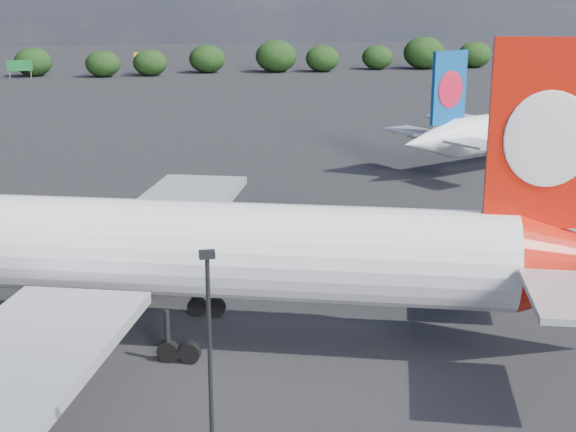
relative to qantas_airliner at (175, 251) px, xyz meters
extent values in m
plane|color=black|center=(-9.81, 45.20, -5.44)|extent=(500.00, 500.00, 0.00)
cylinder|color=white|center=(-1.81, 0.62, 0.18)|extent=(42.21, 19.09, 5.62)
cube|color=red|center=(19.45, -6.63, 7.37)|extent=(6.03, 2.52, 10.11)
ellipsoid|color=white|center=(19.34, -6.95, 7.16)|extent=(4.54, 1.73, 5.17)
ellipsoid|color=white|center=(19.56, -6.31, 7.16)|extent=(4.54, 1.73, 5.17)
cube|color=#A5A7AD|center=(22.51, -1.15, 0.63)|extent=(6.96, 8.01, 0.34)
cube|color=#A5A7AD|center=(0.77, 15.16, -1.62)|extent=(14.16, 23.62, 0.62)
cylinder|color=red|center=(-8.96, -6.44, -3.08)|extent=(6.29, 4.68, 3.03)
cube|color=#A5A7AD|center=(-8.96, -6.44, -2.29)|extent=(2.45, 1.12, 1.35)
cylinder|color=red|center=(-3.16, 10.57, -3.08)|extent=(6.29, 4.68, 3.03)
cube|color=#A5A7AD|center=(-3.16, 10.57, -2.29)|extent=(2.45, 1.12, 1.35)
cylinder|color=black|center=(-0.77, -3.30, -3.75)|extent=(0.40, 0.40, 2.81)
cylinder|color=black|center=(-0.77, -3.30, -4.82)|extent=(1.33, 0.88, 1.24)
cylinder|color=black|center=(0.40, -3.70, -4.82)|extent=(1.33, 0.88, 1.24)
cylinder|color=black|center=(1.40, 3.08, -3.75)|extent=(0.40, 0.40, 2.81)
cylinder|color=black|center=(1.40, 3.08, -4.82)|extent=(1.33, 0.88, 1.24)
cylinder|color=black|center=(2.57, 2.68, -4.82)|extent=(1.33, 0.88, 1.24)
cylinder|color=white|center=(48.45, 44.79, -1.01)|extent=(32.66, 17.43, 4.43)
cone|color=white|center=(29.74, 36.70, -1.01)|extent=(8.26, 6.88, 4.43)
cube|color=#0C478E|center=(32.18, 37.75, 4.66)|extent=(4.65, 2.34, 7.97)
ellipsoid|color=red|center=(32.29, 37.51, 4.50)|extent=(3.49, 1.64, 4.08)
ellipsoid|color=red|center=(32.08, 38.00, 4.50)|extent=(3.49, 1.64, 4.08)
cube|color=#A5A7AD|center=(33.30, 32.93, -0.65)|extent=(5.77, 6.46, 0.27)
cube|color=#A5A7AD|center=(29.43, 41.87, -0.65)|extent=(5.77, 6.46, 0.27)
cube|color=#A5A7AD|center=(45.50, 56.06, -2.43)|extent=(12.32, 18.55, 0.49)
cylinder|color=#A5A7AD|center=(48.89, 52.70, -3.58)|extent=(5.02, 3.95, 2.39)
cube|color=#A5A7AD|center=(48.89, 52.70, -2.96)|extent=(1.89, 1.02, 1.06)
cylinder|color=black|center=(47.88, 41.65, -4.11)|extent=(0.33, 0.33, 2.22)
cylinder|color=black|center=(47.88, 41.65, -4.95)|extent=(1.05, 0.75, 0.97)
cylinder|color=black|center=(46.98, 41.26, -4.95)|extent=(1.05, 0.75, 0.97)
cylinder|color=black|center=(45.76, 46.52, -4.11)|extent=(0.33, 0.33, 2.22)
cylinder|color=black|center=(45.76, 46.52, -4.95)|extent=(1.05, 0.75, 0.97)
cylinder|color=black|center=(44.87, 46.14, -4.95)|extent=(1.05, 0.75, 0.97)
cylinder|color=black|center=(0.15, -18.92, 0.16)|extent=(0.16, 0.16, 11.19)
cube|color=black|center=(0.15, -18.92, 5.91)|extent=(0.55, 0.30, 0.28)
cube|color=#135F26|center=(-27.81, 161.20, -2.24)|extent=(6.00, 0.30, 2.60)
cylinder|color=#979BA0|center=(-30.31, 161.20, -4.44)|extent=(0.20, 0.20, 2.00)
cylinder|color=#979BA0|center=(-25.31, 161.20, -4.44)|extent=(0.20, 0.20, 2.00)
cube|color=yellow|center=(2.19, 167.20, -1.44)|extent=(5.00, 0.30, 3.00)
cylinder|color=#979BA0|center=(2.19, 167.20, -4.19)|extent=(0.30, 0.30, 2.50)
ellipsoid|color=black|center=(-25.15, 166.49, -1.87)|extent=(9.28, 7.85, 7.14)
ellipsoid|color=black|center=(-8.02, 161.20, -2.14)|extent=(8.58, 7.26, 6.60)
ellipsoid|color=black|center=(3.56, 161.98, -2.14)|extent=(8.57, 7.25, 6.59)
ellipsoid|color=black|center=(18.47, 167.26, -1.80)|extent=(9.47, 8.01, 7.28)
ellipsoid|color=black|center=(36.45, 165.40, -1.22)|extent=(10.97, 9.29, 8.44)
ellipsoid|color=black|center=(48.69, 164.24, -1.96)|extent=(9.03, 7.64, 6.95)
ellipsoid|color=black|center=(65.04, 167.99, -2.13)|extent=(8.60, 7.28, 6.62)
ellipsoid|color=black|center=(77.93, 166.78, -1.04)|extent=(11.42, 9.67, 8.79)
ellipsoid|color=black|center=(93.20, 167.74, -1.81)|extent=(9.43, 7.98, 7.25)
camera|label=1|loc=(-2.22, -45.10, 14.53)|focal=50.00mm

